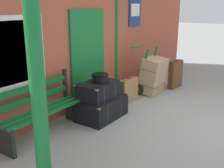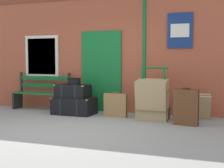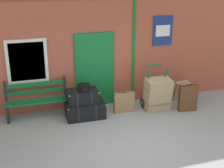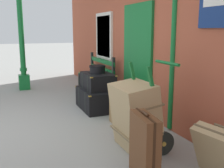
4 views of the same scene
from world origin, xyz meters
name	(u,v)px [view 3 (image 3 of 4)]	position (x,y,z in m)	size (l,w,h in m)	color
ground_plane	(133,146)	(0.00, 0.00, 0.00)	(60.00, 60.00, 0.00)	gray
brick_facade	(100,49)	(-0.02, 2.60, 1.60)	(10.40, 0.35, 3.20)	#AD5138
platform_bench	(37,101)	(-1.86, 2.16, 0.44)	(1.60, 0.43, 1.01)	#146B2D
steamer_trunk_base	(85,109)	(-0.67, 1.75, 0.21)	(1.02, 0.66, 0.43)	black
steamer_trunk_middle	(83,96)	(-0.72, 1.78, 0.58)	(0.81, 0.56, 0.33)	black
round_hatbox	(84,87)	(-0.68, 1.77, 0.84)	(0.33, 0.33, 0.17)	black
porters_trolley	(154,98)	(1.33, 1.77, 0.27)	(0.71, 0.65, 1.19)	black
large_brown_trunk	(158,94)	(1.33, 1.59, 0.47)	(0.70, 0.55, 0.93)	tan
suitcase_beige	(124,102)	(0.41, 1.75, 0.28)	(0.57, 0.15, 0.60)	olive
suitcase_caramel	(181,90)	(2.33, 2.07, 0.30)	(0.51, 0.45, 0.60)	tan
suitcase_oxblood	(188,98)	(2.11, 1.30, 0.37)	(0.52, 0.23, 0.78)	brown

